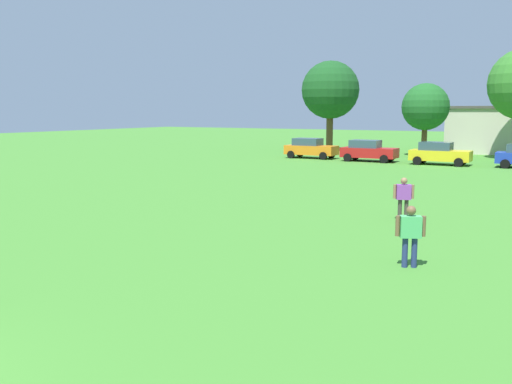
{
  "coord_description": "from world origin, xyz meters",
  "views": [
    {
      "loc": [
        8.83,
        -3.06,
        3.97
      ],
      "look_at": [
        2.04,
        9.05,
        1.97
      ],
      "focal_mm": 39.53,
      "sensor_mm": 36.0,
      "label": 1
    }
  ],
  "objects_px": {
    "parked_car_red_1": "(368,151)",
    "tree_left": "(426,107)",
    "parked_car_yellow_2": "(439,153)",
    "bystander_midfield": "(404,195)",
    "tree_far_left": "(330,90)",
    "adult_bystander": "(410,231)",
    "parked_car_orange_0": "(310,148)"
  },
  "relations": [
    {
      "from": "bystander_midfield",
      "to": "tree_left",
      "type": "bearing_deg",
      "value": -101.33
    },
    {
      "from": "tree_far_left",
      "to": "parked_car_red_1",
      "type": "bearing_deg",
      "value": -53.42
    },
    {
      "from": "parked_car_yellow_2",
      "to": "bystander_midfield",
      "type": "bearing_deg",
      "value": -81.73
    },
    {
      "from": "adult_bystander",
      "to": "tree_left",
      "type": "height_order",
      "value": "tree_left"
    },
    {
      "from": "bystander_midfield",
      "to": "tree_far_left",
      "type": "distance_m",
      "value": 36.49
    },
    {
      "from": "parked_car_red_1",
      "to": "bystander_midfield",
      "type": "bearing_deg",
      "value": -68.95
    },
    {
      "from": "bystander_midfield",
      "to": "parked_car_yellow_2",
      "type": "relative_size",
      "value": 0.37
    },
    {
      "from": "bystander_midfield",
      "to": "parked_car_red_1",
      "type": "xyz_separation_m",
      "value": [
        -8.76,
        22.77,
        -0.08
      ]
    },
    {
      "from": "parked_car_orange_0",
      "to": "tree_left",
      "type": "xyz_separation_m",
      "value": [
        7.85,
        6.84,
        3.43
      ]
    },
    {
      "from": "adult_bystander",
      "to": "parked_car_red_1",
      "type": "xyz_separation_m",
      "value": [
        -10.56,
        28.95,
        -0.09
      ]
    },
    {
      "from": "parked_car_red_1",
      "to": "tree_left",
      "type": "xyz_separation_m",
      "value": [
        2.64,
        7.37,
        3.43
      ]
    },
    {
      "from": "tree_far_left",
      "to": "parked_car_yellow_2",
      "type": "bearing_deg",
      "value": -37.87
    },
    {
      "from": "parked_car_red_1",
      "to": "tree_left",
      "type": "height_order",
      "value": "tree_left"
    },
    {
      "from": "tree_far_left",
      "to": "tree_left",
      "type": "height_order",
      "value": "tree_far_left"
    },
    {
      "from": "adult_bystander",
      "to": "tree_left",
      "type": "distance_m",
      "value": 37.32
    },
    {
      "from": "adult_bystander",
      "to": "tree_left",
      "type": "xyz_separation_m",
      "value": [
        -7.92,
        36.32,
        3.34
      ]
    },
    {
      "from": "adult_bystander",
      "to": "bystander_midfield",
      "type": "relative_size",
      "value": 1.02
    },
    {
      "from": "parked_car_orange_0",
      "to": "tree_far_left",
      "type": "relative_size",
      "value": 0.49
    },
    {
      "from": "parked_car_yellow_2",
      "to": "tree_left",
      "type": "relative_size",
      "value": 0.68
    },
    {
      "from": "bystander_midfield",
      "to": "adult_bystander",
      "type": "bearing_deg",
      "value": 83.38
    },
    {
      "from": "tree_far_left",
      "to": "tree_left",
      "type": "xyz_separation_m",
      "value": [
        9.81,
        -2.29,
        -1.69
      ]
    },
    {
      "from": "parked_car_orange_0",
      "to": "tree_left",
      "type": "distance_m",
      "value": 10.96
    },
    {
      "from": "adult_bystander",
      "to": "tree_far_left",
      "type": "height_order",
      "value": "tree_far_left"
    },
    {
      "from": "adult_bystander",
      "to": "parked_car_red_1",
      "type": "height_order",
      "value": "parked_car_red_1"
    },
    {
      "from": "parked_car_red_1",
      "to": "parked_car_yellow_2",
      "type": "distance_m",
      "value": 5.48
    },
    {
      "from": "parked_car_red_1",
      "to": "tree_far_left",
      "type": "height_order",
      "value": "tree_far_left"
    },
    {
      "from": "parked_car_orange_0",
      "to": "parked_car_red_1",
      "type": "distance_m",
      "value": 5.24
    },
    {
      "from": "parked_car_orange_0",
      "to": "parked_car_red_1",
      "type": "xyz_separation_m",
      "value": [
        5.21,
        -0.53,
        0.0
      ]
    },
    {
      "from": "adult_bystander",
      "to": "parked_car_red_1",
      "type": "distance_m",
      "value": 30.82
    },
    {
      "from": "parked_car_red_1",
      "to": "parked_car_yellow_2",
      "type": "height_order",
      "value": "same"
    },
    {
      "from": "bystander_midfield",
      "to": "parked_car_orange_0",
      "type": "relative_size",
      "value": 0.37
    },
    {
      "from": "bystander_midfield",
      "to": "tree_far_left",
      "type": "xyz_separation_m",
      "value": [
        -15.93,
        32.43,
        5.04
      ]
    }
  ]
}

